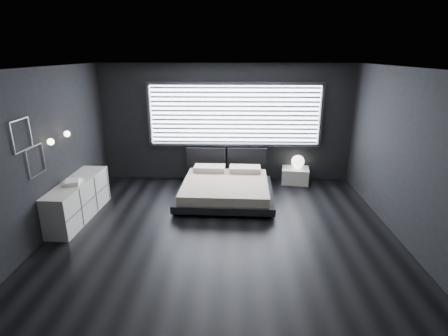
{
  "coord_description": "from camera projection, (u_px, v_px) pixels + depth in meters",
  "views": [
    {
      "loc": [
        0.18,
        -5.54,
        3.01
      ],
      "look_at": [
        0.0,
        0.85,
        0.9
      ],
      "focal_mm": 28.0,
      "sensor_mm": 36.0,
      "label": 1
    }
  ],
  "objects": [
    {
      "name": "room",
      "position": [
        223.0,
        155.0,
        5.77
      ],
      "size": [
        6.04,
        6.0,
        2.8
      ],
      "color": "black",
      "rests_on": "ground"
    },
    {
      "name": "window",
      "position": [
        235.0,
        115.0,
        8.26
      ],
      "size": [
        4.14,
        0.09,
        1.52
      ],
      "color": "white",
      "rests_on": "ground"
    },
    {
      "name": "headboard",
      "position": [
        227.0,
        158.0,
        8.54
      ],
      "size": [
        1.96,
        0.16,
        0.52
      ],
      "color": "black",
      "rests_on": "ground"
    },
    {
      "name": "sconce_near",
      "position": [
        51.0,
        142.0,
        5.83
      ],
      "size": [
        0.18,
        0.11,
        0.11
      ],
      "color": "silver",
      "rests_on": "ground"
    },
    {
      "name": "sconce_far",
      "position": [
        67.0,
        134.0,
        6.4
      ],
      "size": [
        0.18,
        0.11,
        0.11
      ],
      "color": "silver",
      "rests_on": "ground"
    },
    {
      "name": "wall_art_upper",
      "position": [
        22.0,
        135.0,
        5.19
      ],
      "size": [
        0.01,
        0.48,
        0.48
      ],
      "color": "#47474C",
      "rests_on": "ground"
    },
    {
      "name": "wall_art_lower",
      "position": [
        36.0,
        160.0,
        5.57
      ],
      "size": [
        0.01,
        0.48,
        0.48
      ],
      "color": "#47474C",
      "rests_on": "ground"
    },
    {
      "name": "bed",
      "position": [
        226.0,
        188.0,
        7.52
      ],
      "size": [
        2.07,
        1.98,
        0.52
      ],
      "color": "black",
      "rests_on": "ground"
    },
    {
      "name": "nightstand",
      "position": [
        295.0,
        175.0,
        8.48
      ],
      "size": [
        0.71,
        0.62,
        0.37
      ],
      "primitive_type": "cube",
      "rotation": [
        0.0,
        0.0,
        -0.16
      ],
      "color": "silver",
      "rests_on": "ground"
    },
    {
      "name": "orb_lamp",
      "position": [
        298.0,
        162.0,
        8.4
      ],
      "size": [
        0.31,
        0.31,
        0.31
      ],
      "primitive_type": "sphere",
      "color": "white",
      "rests_on": "nightstand"
    },
    {
      "name": "dresser",
      "position": [
        77.0,
        200.0,
        6.61
      ],
      "size": [
        0.6,
        1.87,
        0.74
      ],
      "color": "silver",
      "rests_on": "ground"
    },
    {
      "name": "book_stack",
      "position": [
        72.0,
        182.0,
        6.35
      ],
      "size": [
        0.34,
        0.41,
        0.07
      ],
      "color": "white",
      "rests_on": "dresser"
    }
  ]
}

